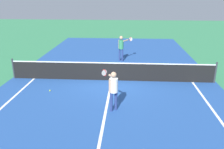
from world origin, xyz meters
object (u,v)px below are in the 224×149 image
net (112,71)px  player_near (113,87)px  player_far (121,46)px  tennis_ball_near_net (50,91)px

net → player_near: size_ratio=6.72×
player_far → tennis_ball_near_net: (-3.12, -5.41, -1.01)m
player_near → tennis_ball_near_net: size_ratio=23.53×
tennis_ball_near_net → net: bearing=30.8°
net → player_near: (0.28, -3.26, 0.47)m
player_near → net: bearing=94.9°
player_near → player_far: (0.10, 7.03, 0.08)m
net → player_far: size_ratio=6.25×
net → player_far: 3.83m
player_far → player_near: bearing=-90.8°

